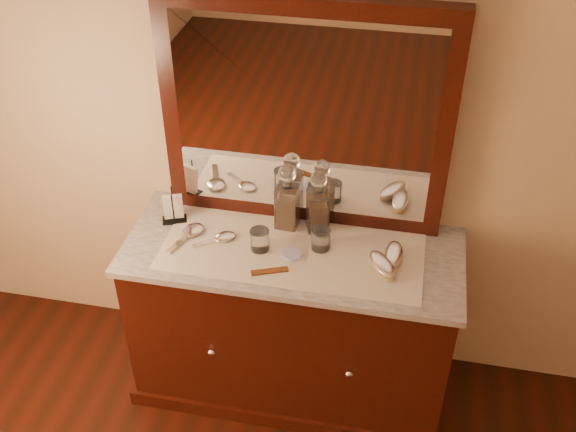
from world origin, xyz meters
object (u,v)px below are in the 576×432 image
object	(u,v)px
decanter_right	(318,207)
brush_near	(382,266)
mirror_frame	(305,117)
napkin_rack	(173,209)
dresser_cabinet	(292,322)
pin_dish	(292,254)
brush_far	(394,255)
decanter_left	(287,203)
hand_mirror_outer	(190,233)
hand_mirror_inner	(222,238)
comb	(270,271)

from	to	relation	value
decanter_right	brush_near	world-z (taller)	decanter_right
mirror_frame	napkin_rack	size ratio (longest dim) A/B	7.45
dresser_cabinet	napkin_rack	size ratio (longest dim) A/B	8.70
pin_dish	brush_far	distance (m)	0.42
decanter_right	brush_far	distance (m)	0.39
decanter_left	brush_far	distance (m)	0.51
mirror_frame	pin_dish	bearing A→B (deg)	-88.85
hand_mirror_outer	hand_mirror_inner	xyz separation A→B (m)	(0.14, -0.01, -0.00)
decanter_left	comb	bearing A→B (deg)	-91.45
decanter_right	decanter_left	bearing A→B (deg)	-179.13
comb	hand_mirror_inner	bearing A→B (deg)	124.64
pin_dish	comb	size ratio (longest dim) A/B	0.56
mirror_frame	napkin_rack	bearing A→B (deg)	-164.72
brush_far	hand_mirror_inner	size ratio (longest dim) A/B	0.93
napkin_rack	decanter_right	size ratio (longest dim) A/B	0.55
decanter_right	hand_mirror_inner	distance (m)	0.43
dresser_cabinet	hand_mirror_outer	size ratio (longest dim) A/B	6.01
brush_near	hand_mirror_outer	xyz separation A→B (m)	(-0.84, 0.07, -0.01)
dresser_cabinet	brush_near	size ratio (longest dim) A/B	7.44
napkin_rack	hand_mirror_inner	world-z (taller)	napkin_rack
pin_dish	hand_mirror_outer	distance (m)	0.46
decanter_right	hand_mirror_outer	distance (m)	0.56
dresser_cabinet	decanter_right	world-z (taller)	decanter_right
napkin_rack	decanter_right	bearing A→B (deg)	5.93
mirror_frame	hand_mirror_outer	xyz separation A→B (m)	(-0.45, -0.24, -0.49)
brush_far	hand_mirror_inner	distance (m)	0.74
comb	napkin_rack	distance (m)	0.56
napkin_rack	decanter_right	distance (m)	0.64
pin_dish	brush_far	world-z (taller)	brush_far
comb	decanter_left	size ratio (longest dim) A/B	0.49
decanter_left	brush_near	distance (m)	0.50
napkin_rack	hand_mirror_outer	xyz separation A→B (m)	(0.10, -0.09, -0.05)
decanter_left	decanter_right	xyz separation A→B (m)	(0.13, 0.00, -0.01)
pin_dish	napkin_rack	distance (m)	0.58
dresser_cabinet	decanter_right	distance (m)	0.58
dresser_cabinet	decanter_right	bearing A→B (deg)	63.79
brush_near	mirror_frame	bearing A→B (deg)	141.10
pin_dish	brush_near	distance (m)	0.38
mirror_frame	brush_near	xyz separation A→B (m)	(0.38, -0.31, -0.47)
mirror_frame	decanter_left	size ratio (longest dim) A/B	3.87
dresser_cabinet	pin_dish	size ratio (longest dim) A/B	16.52
pin_dish	decanter_right	world-z (taller)	decanter_right
dresser_cabinet	hand_mirror_outer	distance (m)	0.64
decanter_left	brush_far	size ratio (longest dim) A/B	1.81
comb	hand_mirror_inner	world-z (taller)	hand_mirror_inner
decanter_left	hand_mirror_inner	world-z (taller)	decanter_left
brush_near	hand_mirror_inner	bearing A→B (deg)	174.80
pin_dish	decanter_right	xyz separation A→B (m)	(0.07, 0.20, 0.11)
mirror_frame	comb	distance (m)	0.64
brush_near	napkin_rack	bearing A→B (deg)	170.52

